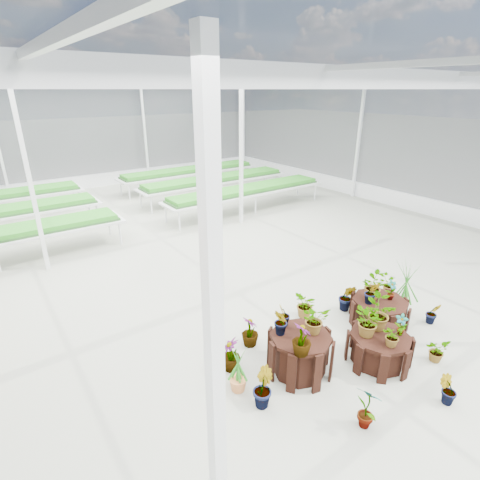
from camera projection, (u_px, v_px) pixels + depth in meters
ground_plane at (237, 300)px, 8.03m from camera, size 24.00×24.00×0.00m
greenhouse_shell at (237, 198)px, 7.19m from camera, size 18.00×24.00×4.50m
steel_frame at (237, 198)px, 7.19m from camera, size 18.00×24.00×4.50m
nursery_benches at (120, 204)px, 13.30m from camera, size 16.00×7.00×0.84m
plinth_tall at (300, 354)px, 5.88m from camera, size 1.19×1.19×0.68m
plinth_mid at (379, 349)px, 6.11m from camera, size 1.03×1.03×0.53m
plinth_low at (379, 311)px, 7.18m from camera, size 1.33×1.33×0.48m
nursery_plants at (346, 319)px, 6.42m from camera, size 4.78×3.22×1.26m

